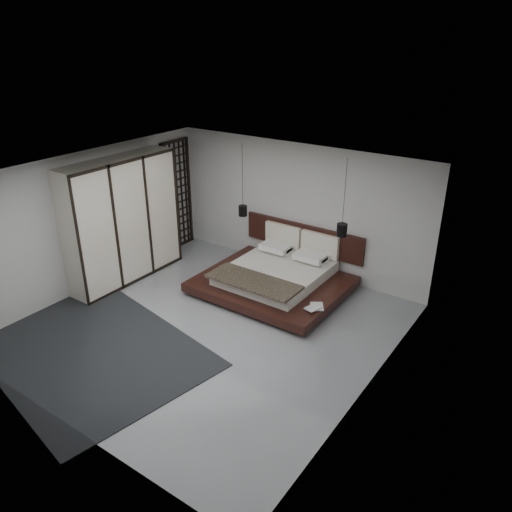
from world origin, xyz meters
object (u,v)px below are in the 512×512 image
Objects in this scene: lattice_screen at (177,195)px; wardrobe at (122,221)px; rug at (89,349)px; pendant_left at (243,210)px; pendant_right at (342,230)px; bed at (276,276)px.

lattice_screen is 0.98× the size of wardrobe.
lattice_screen is 0.65× the size of rug.
pendant_right is (2.33, -0.00, 0.08)m from pendant_left.
pendant_left is at bearing 46.37° from wardrobe.
pendant_right is (1.17, 0.45, 1.13)m from bed.
pendant_left is at bearing 86.59° from rug.
lattice_screen is 0.92× the size of bed.
rug is at bearing -122.39° from pendant_right.
wardrobe is at bearing -82.52° from lattice_screen.
pendant_right is 0.37× the size of rug.
rug is (-1.41, -3.61, -0.28)m from bed.
bed is 1.63m from pendant_left.
wardrobe reaches higher than bed.
lattice_screen is at bearing 97.48° from wardrobe.
lattice_screen is 1.73× the size of pendant_right.
bed is 3.88m from rug.
pendant_right reaches higher than rug.
lattice_screen is 1.65× the size of pendant_left.
rug is at bearing -111.34° from bed.
rug is at bearing -67.14° from lattice_screen.
rug is (-2.57, -4.06, -1.42)m from pendant_right.
pendant_right is at bearing 57.61° from rug.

